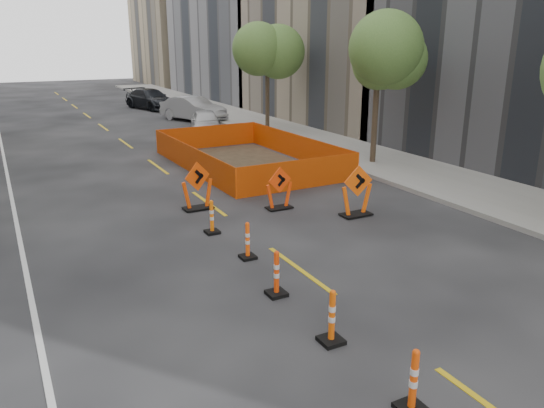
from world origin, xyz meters
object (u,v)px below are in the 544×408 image
chevron_sign_left (197,186)px  parked_car_near (206,122)px  channelizer_4 (277,273)px  parked_car_mid (193,109)px  channelizer_5 (248,240)px  parked_car_far (151,99)px  channelizer_2 (414,381)px  channelizer_3 (332,317)px  chevron_sign_center (279,188)px  channelizer_6 (212,217)px  chevron_sign_right (357,191)px

chevron_sign_left → parked_car_near: chevron_sign_left is taller
channelizer_4 → parked_car_mid: 25.85m
channelizer_5 → parked_car_far: 30.96m
channelizer_2 → parked_car_near: 24.78m
channelizer_2 → chevron_sign_left: 10.68m
parked_car_near → channelizer_3: bearing=-89.7°
channelizer_2 → parked_car_far: (6.23, 36.67, 0.24)m
channelizer_5 → chevron_sign_center: (2.63, 3.19, 0.22)m
channelizer_6 → parked_car_mid: (6.83, 20.69, 0.31)m
chevron_sign_left → channelizer_4: bearing=-111.4°
channelizer_6 → chevron_sign_center: chevron_sign_center is taller
channelizer_5 → parked_car_near: 18.65m
chevron_sign_center → chevron_sign_left: bearing=148.8°
channelizer_4 → chevron_sign_center: size_ratio=0.74×
channelizer_2 → parked_car_mid: 29.91m
channelizer_2 → channelizer_6: channelizer_2 is taller
channelizer_4 → channelizer_6: channelizer_4 is taller
parked_car_far → channelizer_4: bearing=-116.9°
parked_car_mid → channelizer_4: bearing=-129.6°
channelizer_2 → chevron_sign_right: size_ratio=0.65×
channelizer_3 → parked_car_mid: size_ratio=0.21×
channelizer_3 → chevron_sign_right: (4.71, 5.65, 0.28)m
channelizer_4 → chevron_sign_right: size_ratio=0.64×
channelizer_6 → parked_car_near: (5.81, 15.67, 0.19)m
channelizer_4 → channelizer_5: size_ratio=1.07×
channelizer_2 → parked_car_near: (5.98, 24.05, 0.16)m
channelizer_3 → chevron_sign_left: chevron_sign_left is taller
chevron_sign_right → channelizer_6: bearing=178.1°
chevron_sign_center → channelizer_3: bearing=-116.0°
parked_car_mid → chevron_sign_left: bearing=-133.1°
channelizer_3 → channelizer_6: (0.18, 6.29, -0.03)m
channelizer_4 → parked_car_near: 20.74m
chevron_sign_left → chevron_sign_center: size_ratio=1.13×
channelizer_2 → parked_car_near: bearing=76.0°
channelizer_4 → channelizer_6: bearing=87.5°
channelizer_3 → channelizer_6: bearing=88.3°
channelizer_2 → parked_car_far: size_ratio=0.20×
parked_car_far → channelizer_3: bearing=-116.2°
channelizer_2 → channelizer_3: 2.10m
parked_car_mid → chevron_sign_right: bearing=-120.1°
channelizer_2 → chevron_sign_center: 9.92m
parked_car_near → chevron_sign_center: bearing=-86.3°
parked_car_mid → channelizer_3: bearing=-128.5°
channelizer_2 → chevron_sign_center: size_ratio=0.75×
chevron_sign_left → chevron_sign_right: chevron_sign_right is taller
channelizer_3 → parked_car_near: 22.76m
parked_car_mid → parked_car_far: 7.64m
channelizer_2 → chevron_sign_center: (2.92, 9.48, 0.17)m
chevron_sign_right → parked_car_near: chevron_sign_right is taller
parked_car_far → channelizer_5: bearing=-117.1°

